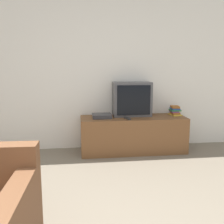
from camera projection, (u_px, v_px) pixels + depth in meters
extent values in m
cube|color=white|center=(78.00, 69.00, 4.17)|extent=(9.00, 0.06, 2.60)
cube|color=brown|center=(133.00, 134.00, 4.13)|extent=(1.63, 0.55, 0.55)
cube|color=#4C4C51|center=(132.00, 99.00, 4.16)|extent=(0.60, 0.30, 0.54)
cube|color=black|center=(134.00, 100.00, 4.00)|extent=(0.52, 0.01, 0.46)
cube|color=gold|center=(175.00, 115.00, 4.24)|extent=(0.17, 0.22, 0.02)
cube|color=#995623|center=(175.00, 113.00, 4.24)|extent=(0.13, 0.16, 0.03)
cube|color=#7A3884|center=(174.00, 111.00, 4.24)|extent=(0.11, 0.17, 0.02)
cube|color=#2D753D|center=(175.00, 110.00, 4.23)|extent=(0.16, 0.17, 0.02)
cube|color=#23478E|center=(175.00, 109.00, 4.24)|extent=(0.14, 0.19, 0.02)
cube|color=#995623|center=(175.00, 107.00, 4.24)|extent=(0.14, 0.19, 0.03)
cube|color=#2D2D2D|center=(127.00, 118.00, 3.92)|extent=(0.08, 0.17, 0.02)
cube|color=#333338|center=(102.00, 116.00, 4.02)|extent=(0.29, 0.26, 0.06)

